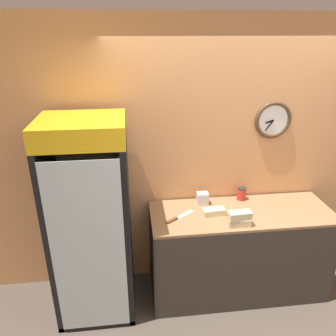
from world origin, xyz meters
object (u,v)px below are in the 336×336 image
sandwich_flat_left (214,212)px  chefs_knife (176,218)px  condiment_jar (242,194)px  napkin_dispenser (202,198)px  beverage_cooler (91,210)px  sandwich_stack_bottom (239,222)px  sandwich_stack_middle (240,215)px

sandwich_flat_left → chefs_knife: sandwich_flat_left is taller
condiment_jar → napkin_dispenser: bearing=-173.8°
beverage_cooler → condiment_jar: (1.49, 0.23, -0.04)m
sandwich_stack_bottom → sandwich_flat_left: (-0.18, 0.21, -0.00)m
sandwich_stack_middle → sandwich_flat_left: sandwich_stack_middle is taller
beverage_cooler → condiment_jar: size_ratio=14.79×
sandwich_stack_middle → chefs_knife: (-0.54, 0.17, -0.10)m
sandwich_flat_left → condiment_jar: (0.35, 0.26, 0.03)m
beverage_cooler → sandwich_stack_middle: size_ratio=9.33×
sandwich_flat_left → chefs_knife: (-0.36, -0.04, -0.02)m
sandwich_stack_bottom → sandwich_stack_middle: (0.00, 0.00, 0.07)m
sandwich_stack_bottom → condiment_jar: 0.51m
sandwich_stack_middle → sandwich_flat_left: (-0.18, 0.21, -0.07)m
sandwich_stack_bottom → chefs_knife: (-0.54, 0.17, -0.03)m
sandwich_stack_bottom → sandwich_flat_left: sandwich_stack_bottom is taller
sandwich_flat_left → condiment_jar: size_ratio=1.66×
chefs_knife → condiment_jar: (0.72, 0.30, 0.06)m
beverage_cooler → condiment_jar: 1.51m
sandwich_stack_bottom → chefs_knife: bearing=162.1°
sandwich_stack_middle → chefs_knife: size_ratio=0.71×
sandwich_flat_left → chefs_knife: bearing=-174.5°
sandwich_stack_bottom → condiment_jar: size_ratio=1.57×
sandwich_stack_middle → napkin_dispenser: (-0.24, 0.43, -0.05)m
sandwich_flat_left → napkin_dispenser: bearing=106.3°
sandwich_flat_left → sandwich_stack_bottom: bearing=-50.0°
sandwich_flat_left → beverage_cooler: bearing=178.2°
sandwich_stack_bottom → chefs_knife: 0.57m
chefs_knife → napkin_dispenser: napkin_dispenser is taller
napkin_dispenser → sandwich_flat_left: bearing=-73.7°
chefs_knife → sandwich_stack_bottom: bearing=-17.9°
condiment_jar → sandwich_flat_left: bearing=-143.4°
chefs_knife → beverage_cooler: bearing=174.8°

